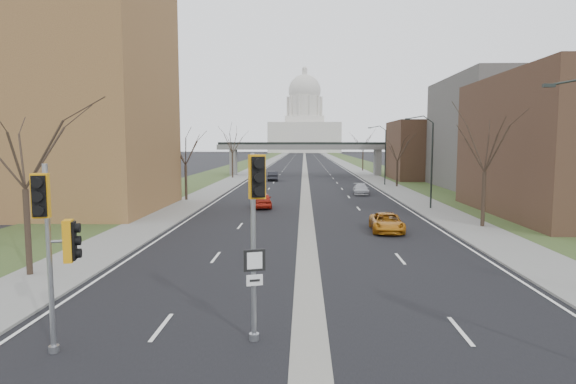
# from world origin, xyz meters

# --- Properties ---
(ground) EXTENTS (700.00, 700.00, 0.00)m
(ground) POSITION_xyz_m (0.00, 0.00, 0.00)
(ground) COLOR black
(ground) RESTS_ON ground
(road_surface) EXTENTS (20.00, 600.00, 0.01)m
(road_surface) POSITION_xyz_m (0.00, 150.00, 0.01)
(road_surface) COLOR black
(road_surface) RESTS_ON ground
(median_strip) EXTENTS (1.20, 600.00, 0.02)m
(median_strip) POSITION_xyz_m (0.00, 150.00, 0.00)
(median_strip) COLOR gray
(median_strip) RESTS_ON ground
(sidewalk_right) EXTENTS (4.00, 600.00, 0.12)m
(sidewalk_right) POSITION_xyz_m (12.00, 150.00, 0.06)
(sidewalk_right) COLOR gray
(sidewalk_right) RESTS_ON ground
(sidewalk_left) EXTENTS (4.00, 600.00, 0.12)m
(sidewalk_left) POSITION_xyz_m (-12.00, 150.00, 0.06)
(sidewalk_left) COLOR gray
(sidewalk_left) RESTS_ON ground
(grass_verge_right) EXTENTS (8.00, 600.00, 0.10)m
(grass_verge_right) POSITION_xyz_m (18.00, 150.00, 0.05)
(grass_verge_right) COLOR #304620
(grass_verge_right) RESTS_ON ground
(grass_verge_left) EXTENTS (8.00, 600.00, 0.10)m
(grass_verge_left) POSITION_xyz_m (-18.00, 150.00, 0.05)
(grass_verge_left) COLOR #304620
(grass_verge_left) RESTS_ON ground
(apartment_building) EXTENTS (25.00, 16.00, 22.00)m
(apartment_building) POSITION_xyz_m (-26.00, 30.00, 11.00)
(apartment_building) COLOR olive
(apartment_building) RESTS_ON ground
(commercial_block_mid) EXTENTS (18.00, 22.00, 15.00)m
(commercial_block_mid) POSITION_xyz_m (28.00, 52.00, 7.50)
(commercial_block_mid) COLOR #595651
(commercial_block_mid) RESTS_ON ground
(commercial_block_far) EXTENTS (14.00, 14.00, 10.00)m
(commercial_block_far) POSITION_xyz_m (22.00, 70.00, 5.00)
(commercial_block_far) COLOR #483521
(commercial_block_far) RESTS_ON ground
(pedestrian_bridge) EXTENTS (34.00, 3.00, 6.45)m
(pedestrian_bridge) POSITION_xyz_m (0.00, 80.00, 4.84)
(pedestrian_bridge) COLOR slate
(pedestrian_bridge) RESTS_ON ground
(capitol) EXTENTS (48.00, 42.00, 55.75)m
(capitol) POSITION_xyz_m (0.00, 320.00, 18.60)
(capitol) COLOR beige
(capitol) RESTS_ON ground
(streetlight_mid) EXTENTS (2.61, 0.20, 8.70)m
(streetlight_mid) POSITION_xyz_m (10.99, 32.00, 6.95)
(streetlight_mid) COLOR black
(streetlight_mid) RESTS_ON sidewalk_right
(streetlight_far) EXTENTS (2.61, 0.20, 8.70)m
(streetlight_far) POSITION_xyz_m (10.99, 58.00, 6.95)
(streetlight_far) COLOR black
(streetlight_far) RESTS_ON sidewalk_right
(tree_left_a) EXTENTS (7.20, 7.20, 9.40)m
(tree_left_a) POSITION_xyz_m (-13.00, 8.00, 6.64)
(tree_left_a) COLOR #382B21
(tree_left_a) RESTS_ON sidewalk_left
(tree_left_b) EXTENTS (6.75, 6.75, 8.81)m
(tree_left_b) POSITION_xyz_m (-13.00, 38.00, 6.23)
(tree_left_b) COLOR #382B21
(tree_left_b) RESTS_ON sidewalk_left
(tree_left_c) EXTENTS (7.65, 7.65, 9.99)m
(tree_left_c) POSITION_xyz_m (-13.00, 72.00, 7.04)
(tree_left_c) COLOR #382B21
(tree_left_c) RESTS_ON sidewalk_left
(tree_right_a) EXTENTS (7.20, 7.20, 9.40)m
(tree_right_a) POSITION_xyz_m (13.00, 22.00, 6.64)
(tree_right_a) COLOR #382B21
(tree_right_a) RESTS_ON sidewalk_right
(tree_right_b) EXTENTS (6.30, 6.30, 8.22)m
(tree_right_b) POSITION_xyz_m (13.00, 55.00, 5.82)
(tree_right_b) COLOR #382B21
(tree_right_b) RESTS_ON sidewalk_right
(tree_right_c) EXTENTS (7.65, 7.65, 9.99)m
(tree_right_c) POSITION_xyz_m (13.00, 95.00, 7.04)
(tree_right_c) COLOR #382B21
(tree_right_c) RESTS_ON sidewalk_right
(signal_pole_left) EXTENTS (0.94, 1.19, 5.63)m
(signal_pole_left) POSITION_xyz_m (-7.38, -0.18, 3.69)
(signal_pole_left) COLOR gray
(signal_pole_left) RESTS_ON ground
(signal_pole_median) EXTENTS (0.81, 0.99, 5.91)m
(signal_pole_median) POSITION_xyz_m (-1.66, 0.74, 4.12)
(signal_pole_median) COLOR gray
(signal_pole_median) RESTS_ON ground
(car_left_near) EXTENTS (2.28, 4.58, 1.50)m
(car_left_near) POSITION_xyz_m (-4.22, 32.45, 0.75)
(car_left_near) COLOR #AD2213
(car_left_near) RESTS_ON ground
(car_left_far) EXTENTS (2.10, 4.93, 1.58)m
(car_left_far) POSITION_xyz_m (-5.49, 66.58, 0.79)
(car_left_far) COLOR black
(car_left_far) RESTS_ON ground
(car_right_near) EXTENTS (2.39, 4.79, 1.30)m
(car_right_near) POSITION_xyz_m (5.66, 20.21, 0.65)
(car_right_near) COLOR #AF6812
(car_right_near) RESTS_ON ground
(car_right_mid) EXTENTS (2.00, 4.49, 1.28)m
(car_right_mid) POSITION_xyz_m (6.75, 45.14, 0.64)
(car_right_mid) COLOR #B2B4BB
(car_right_mid) RESTS_ON ground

